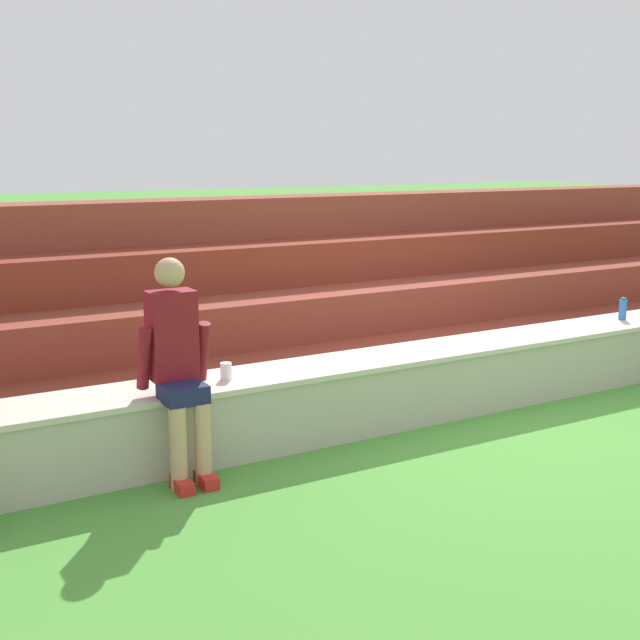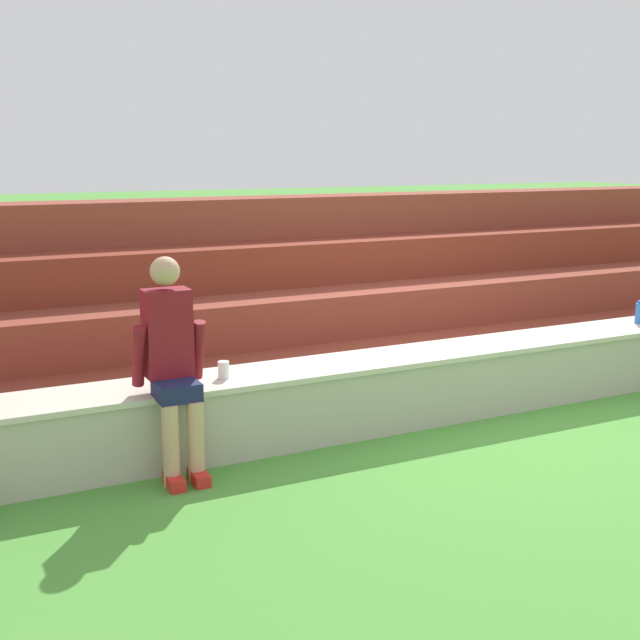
% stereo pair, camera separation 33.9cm
% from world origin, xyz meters
% --- Properties ---
extents(ground_plane, '(80.00, 80.00, 0.00)m').
position_xyz_m(ground_plane, '(0.00, 0.00, 0.00)').
color(ground_plane, '#4C9338').
extents(stone_seating_wall, '(9.50, 0.58, 0.55)m').
position_xyz_m(stone_seating_wall, '(0.00, 0.27, 0.29)').
color(stone_seating_wall, '#B7AF9E').
rests_on(stone_seating_wall, ground).
extents(brick_bleachers, '(11.06, 2.46, 1.66)m').
position_xyz_m(brick_bleachers, '(0.00, 2.31, 0.62)').
color(brick_bleachers, brown).
rests_on(brick_bleachers, ground).
extents(person_left_of_center, '(0.48, 0.53, 1.46)m').
position_xyz_m(person_left_of_center, '(-2.69, 0.02, 0.78)').
color(person_left_of_center, tan).
rests_on(person_left_of_center, ground).
extents(water_bottle_center_gap, '(0.07, 0.07, 0.21)m').
position_xyz_m(water_bottle_center_gap, '(1.87, 0.29, 0.65)').
color(water_bottle_center_gap, blue).
rests_on(water_bottle_center_gap, stone_seating_wall).
extents(plastic_cup_middle, '(0.08, 0.08, 0.12)m').
position_xyz_m(plastic_cup_middle, '(-2.25, 0.25, 0.61)').
color(plastic_cup_middle, white).
rests_on(plastic_cup_middle, stone_seating_wall).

